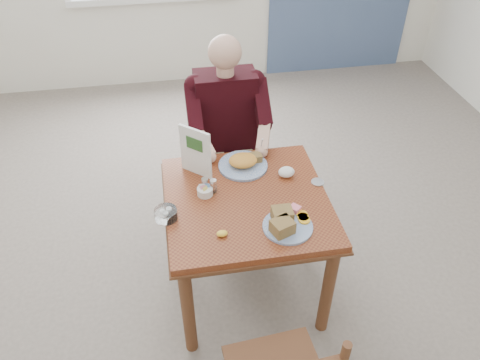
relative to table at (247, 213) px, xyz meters
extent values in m
plane|color=#685C54|center=(0.00, 0.00, -0.64)|extent=(6.00, 6.00, 0.00)
ellipsoid|color=yellow|center=(-0.18, -0.26, 0.13)|extent=(0.06, 0.04, 0.03)
ellipsoid|color=white|center=(0.26, 0.16, 0.14)|extent=(0.11, 0.09, 0.06)
cylinder|color=silver|center=(0.43, 0.06, 0.12)|extent=(0.08, 0.08, 0.01)
cube|color=brown|center=(0.00, 0.00, 0.09)|extent=(0.90, 0.90, 0.04)
cube|color=#5B2F1D|center=(0.00, 0.00, 0.06)|extent=(0.92, 0.92, 0.01)
cylinder|color=#5B2F1D|center=(-0.39, -0.39, -0.28)|extent=(0.07, 0.07, 0.71)
cylinder|color=#5B2F1D|center=(0.39, -0.39, -0.28)|extent=(0.07, 0.07, 0.71)
cylinder|color=#5B2F1D|center=(-0.39, 0.39, -0.28)|extent=(0.07, 0.07, 0.71)
cylinder|color=#5B2F1D|center=(0.39, 0.39, -0.28)|extent=(0.07, 0.07, 0.71)
cube|color=#5B2F1D|center=(0.00, -0.39, 0.02)|extent=(0.80, 0.03, 0.08)
cube|color=#5B2F1D|center=(0.00, 0.39, 0.02)|extent=(0.80, 0.03, 0.08)
cube|color=#5B2F1D|center=(-0.39, 0.00, 0.02)|extent=(0.03, 0.80, 0.08)
cube|color=#5B2F1D|center=(0.39, 0.00, 0.02)|extent=(0.03, 0.80, 0.08)
cylinder|color=#5B2F1D|center=(-0.18, 0.57, -0.41)|extent=(0.04, 0.04, 0.45)
cylinder|color=#5B2F1D|center=(0.18, 0.57, -0.41)|extent=(0.04, 0.04, 0.45)
cylinder|color=#5B2F1D|center=(-0.18, 0.93, -0.41)|extent=(0.04, 0.04, 0.45)
cylinder|color=#5B2F1D|center=(0.18, 0.93, -0.41)|extent=(0.04, 0.04, 0.45)
cube|color=#5B2F1D|center=(0.00, 0.75, -0.17)|extent=(0.42, 0.42, 0.03)
cylinder|color=#5B2F1D|center=(-0.18, 0.93, 0.06)|extent=(0.04, 0.04, 0.50)
cylinder|color=#5B2F1D|center=(0.18, 0.93, 0.06)|extent=(0.04, 0.04, 0.50)
cube|color=#5B2F1D|center=(0.00, 0.93, 0.16)|extent=(0.38, 0.03, 0.14)
cube|color=gray|center=(-0.10, 0.63, -0.10)|extent=(0.13, 0.38, 0.12)
cube|color=gray|center=(0.10, 0.63, -0.10)|extent=(0.13, 0.38, 0.12)
cube|color=gray|center=(-0.10, 0.45, -0.40)|extent=(0.10, 0.10, 0.48)
cube|color=gray|center=(0.10, 0.45, -0.40)|extent=(0.10, 0.10, 0.48)
cube|color=black|center=(0.00, 0.78, 0.20)|extent=(0.40, 0.22, 0.58)
sphere|color=black|center=(-0.19, 0.78, 0.42)|extent=(0.15, 0.15, 0.15)
sphere|color=black|center=(0.19, 0.78, 0.42)|extent=(0.15, 0.15, 0.15)
cylinder|color=tan|center=(0.00, 0.76, 0.51)|extent=(0.11, 0.11, 0.08)
sphere|color=tan|center=(0.00, 0.76, 0.64)|extent=(0.21, 0.21, 0.21)
cube|color=black|center=(-0.22, 0.67, 0.32)|extent=(0.09, 0.29, 0.27)
cube|color=black|center=(0.22, 0.67, 0.32)|extent=(0.09, 0.29, 0.27)
sphere|color=black|center=(-0.22, 0.55, 0.22)|extent=(0.09, 0.09, 0.09)
sphere|color=black|center=(0.22, 0.55, 0.22)|extent=(0.09, 0.09, 0.09)
cube|color=tan|center=(-0.19, 0.46, 0.19)|extent=(0.14, 0.23, 0.14)
cube|color=tan|center=(0.19, 0.46, 0.19)|extent=(0.14, 0.23, 0.14)
sphere|color=tan|center=(-0.16, 0.37, 0.15)|extent=(0.08, 0.08, 0.08)
sphere|color=tan|center=(0.16, 0.37, 0.15)|extent=(0.08, 0.08, 0.08)
cylinder|color=silver|center=(0.16, 0.37, 0.20)|extent=(0.01, 0.05, 0.12)
cylinder|color=white|center=(0.17, -0.26, 0.12)|extent=(0.31, 0.31, 0.01)
cube|color=tan|center=(0.12, -0.30, 0.16)|extent=(0.13, 0.12, 0.07)
cube|color=tan|center=(0.15, -0.22, 0.16)|extent=(0.11, 0.09, 0.07)
cylinder|color=#FFB11A|center=(0.26, -0.24, 0.13)|extent=(0.07, 0.07, 0.01)
cylinder|color=#FFB11A|center=(0.26, -0.22, 0.13)|extent=(0.08, 0.08, 0.01)
cylinder|color=#FFB11A|center=(0.26, -0.20, 0.13)|extent=(0.09, 0.09, 0.01)
cube|color=pink|center=(0.23, -0.16, 0.14)|extent=(0.07, 0.07, 0.03)
cylinder|color=white|center=(0.03, 0.29, 0.12)|extent=(0.32, 0.32, 0.02)
ellipsoid|color=yellow|center=(0.03, 0.29, 0.16)|extent=(0.18, 0.16, 0.06)
cube|color=tan|center=(0.09, 0.32, 0.15)|extent=(0.12, 0.08, 0.04)
cylinder|color=white|center=(-0.22, 0.07, 0.13)|extent=(0.10, 0.10, 0.05)
cube|color=pink|center=(-0.23, 0.07, 0.17)|extent=(0.03, 0.02, 0.02)
cube|color=#6699D8|center=(-0.21, 0.08, 0.17)|extent=(0.03, 0.02, 0.02)
cube|color=#EAD159|center=(-0.22, 0.06, 0.17)|extent=(0.03, 0.03, 0.02)
cube|color=white|center=(-0.24, 0.09, 0.17)|extent=(0.03, 0.01, 0.02)
cylinder|color=white|center=(-0.22, 0.11, 0.15)|extent=(0.05, 0.05, 0.07)
cylinder|color=silver|center=(-0.22, 0.11, 0.19)|extent=(0.05, 0.05, 0.01)
cylinder|color=white|center=(-0.17, 0.09, 0.15)|extent=(0.05, 0.05, 0.07)
cylinder|color=silver|center=(-0.17, 0.09, 0.19)|extent=(0.05, 0.05, 0.01)
cylinder|color=white|center=(-0.45, -0.08, 0.14)|extent=(0.12, 0.12, 0.06)
cylinder|color=white|center=(-0.47, -0.08, 0.16)|extent=(0.03, 0.03, 0.02)
cylinder|color=white|center=(-0.43, -0.07, 0.16)|extent=(0.03, 0.03, 0.02)
cylinder|color=white|center=(-0.45, -0.10, 0.16)|extent=(0.03, 0.03, 0.02)
cube|color=white|center=(-0.25, 0.28, 0.27)|extent=(0.17, 0.15, 0.31)
cube|color=#2D5926|center=(-0.25, 0.27, 0.33)|extent=(0.09, 0.08, 0.08)
camera|label=1|loc=(-0.37, -1.92, 1.83)|focal=35.00mm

